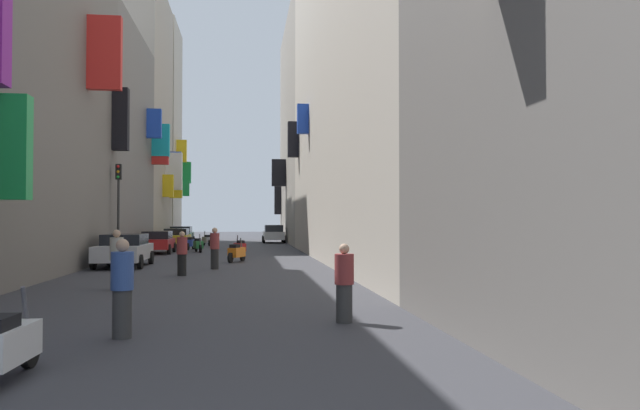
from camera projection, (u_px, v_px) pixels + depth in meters
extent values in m
plane|color=#38383D|center=(218.00, 258.00, 32.21)|extent=(140.00, 140.00, 0.00)
cube|color=red|center=(105.00, 53.00, 24.92)|extent=(1.36, 0.39, 3.04)
cube|color=green|center=(7.00, 147.00, 15.08)|extent=(1.10, 0.49, 2.62)
cube|color=black|center=(121.00, 119.00, 29.63)|extent=(0.75, 0.57, 3.06)
cube|color=slate|center=(87.00, 141.00, 36.29)|extent=(6.00, 12.33, 13.48)
cube|color=#19B2BF|center=(161.00, 140.00, 42.05)|extent=(1.19, 0.50, 2.25)
cube|color=red|center=(160.00, 152.00, 42.10)|extent=(1.12, 0.57, 1.79)
cube|color=blue|center=(154.00, 124.00, 39.84)|extent=(0.94, 0.43, 1.92)
cube|color=#B2A899|center=(126.00, 117.00, 47.91)|extent=(6.00, 10.91, 20.22)
cube|color=yellow|center=(168.00, 186.00, 47.49)|extent=(0.82, 0.47, 1.75)
cube|color=yellow|center=(176.00, 190.00, 51.93)|extent=(1.04, 0.52, 1.41)
cube|color=white|center=(174.00, 171.00, 49.40)|extent=(1.29, 0.65, 3.02)
cube|color=blue|center=(174.00, 161.00, 49.33)|extent=(1.23, 0.36, 1.55)
cube|color=#BCB29E|center=(146.00, 133.00, 57.63)|extent=(6.00, 7.30, 20.56)
cube|color=green|center=(184.00, 173.00, 58.04)|extent=(1.23, 0.56, 2.04)
cube|color=green|center=(183.00, 189.00, 57.30)|extent=(1.15, 0.36, 1.42)
cube|color=yellow|center=(182.00, 151.00, 56.93)|extent=(0.92, 0.60, 2.07)
cube|color=#B2A899|center=(382.00, 38.00, 29.45)|extent=(6.00, 29.90, 21.76)
cube|color=black|center=(293.00, 140.00, 40.96)|extent=(0.73, 0.59, 2.39)
cube|color=blue|center=(303.00, 119.00, 34.44)|extent=(0.65, 0.42, 1.69)
cube|color=gray|center=(320.00, 131.00, 53.73)|extent=(6.00, 19.08, 19.75)
cube|color=black|center=(279.00, 173.00, 53.96)|extent=(1.25, 0.65, 2.39)
cube|color=black|center=(278.00, 200.00, 60.99)|extent=(0.68, 0.59, 2.88)
cube|color=#B21E1E|center=(157.00, 244.00, 36.19)|extent=(1.74, 3.92, 0.57)
cube|color=black|center=(157.00, 235.00, 36.39)|extent=(1.53, 2.19, 0.46)
cylinder|color=black|center=(169.00, 249.00, 35.00)|extent=(0.18, 0.60, 0.60)
cylinder|color=black|center=(138.00, 250.00, 34.79)|extent=(0.18, 0.60, 0.60)
cylinder|color=black|center=(174.00, 247.00, 37.57)|extent=(0.18, 0.60, 0.60)
cylinder|color=black|center=(145.00, 247.00, 37.36)|extent=(0.18, 0.60, 0.60)
cube|color=#B7B7BC|center=(124.00, 252.00, 25.89)|extent=(1.83, 4.33, 0.64)
cube|color=black|center=(125.00, 239.00, 26.12)|extent=(1.61, 2.43, 0.45)
cylinder|color=black|center=(140.00, 262.00, 24.58)|extent=(0.18, 0.60, 0.60)
cylinder|color=black|center=(93.00, 262.00, 24.35)|extent=(0.18, 0.60, 0.60)
cylinder|color=black|center=(151.00, 258.00, 27.41)|extent=(0.18, 0.60, 0.60)
cylinder|color=black|center=(109.00, 258.00, 27.19)|extent=(0.18, 0.60, 0.60)
cube|color=#236638|center=(181.00, 236.00, 50.56)|extent=(1.83, 4.08, 0.67)
cube|color=black|center=(181.00, 229.00, 50.78)|extent=(1.61, 2.28, 0.49)
cylinder|color=black|center=(191.00, 241.00, 49.33)|extent=(0.18, 0.60, 0.60)
cylinder|color=black|center=(168.00, 241.00, 49.11)|extent=(0.18, 0.60, 0.60)
cylinder|color=black|center=(193.00, 240.00, 52.00)|extent=(0.18, 0.60, 0.60)
cylinder|color=black|center=(172.00, 240.00, 51.78)|extent=(0.18, 0.60, 0.60)
cube|color=gold|center=(176.00, 239.00, 45.40)|extent=(1.85, 4.29, 0.57)
cube|color=black|center=(177.00, 232.00, 45.62)|extent=(1.63, 2.40, 0.48)
cylinder|color=black|center=(187.00, 243.00, 44.10)|extent=(0.18, 0.60, 0.60)
cylinder|color=black|center=(161.00, 243.00, 43.87)|extent=(0.18, 0.60, 0.60)
cylinder|color=black|center=(191.00, 242.00, 46.91)|extent=(0.18, 0.60, 0.60)
cylinder|color=black|center=(166.00, 242.00, 46.68)|extent=(0.18, 0.60, 0.60)
cube|color=white|center=(273.00, 235.00, 53.11)|extent=(1.75, 4.26, 0.67)
cube|color=black|center=(274.00, 228.00, 52.91)|extent=(1.54, 2.38, 0.58)
cylinder|color=black|center=(263.00, 239.00, 54.39)|extent=(0.18, 0.60, 0.60)
cylinder|color=black|center=(282.00, 239.00, 54.60)|extent=(0.18, 0.60, 0.60)
cylinder|color=black|center=(264.00, 240.00, 51.60)|extent=(0.18, 0.60, 0.60)
cylinder|color=black|center=(284.00, 240.00, 51.81)|extent=(0.18, 0.60, 0.60)
cube|color=red|center=(240.00, 247.00, 34.26)|extent=(0.74, 1.28, 0.45)
cube|color=black|center=(241.00, 242.00, 34.06)|extent=(0.45, 0.62, 0.16)
cylinder|color=#4C4C51|center=(237.00, 241.00, 34.83)|extent=(0.13, 0.28, 0.68)
cylinder|color=black|center=(236.00, 250.00, 34.95)|extent=(0.22, 0.49, 0.48)
cylinder|color=black|center=(243.00, 252.00, 33.55)|extent=(0.22, 0.49, 0.48)
cube|color=silver|center=(6.00, 345.00, 7.48)|extent=(0.50, 1.20, 0.45)
cylinder|color=#4C4C51|center=(26.00, 311.00, 8.08)|extent=(0.07, 0.28, 0.68)
cylinder|color=black|center=(30.00, 350.00, 8.21)|extent=(0.12, 0.48, 0.48)
cube|color=#2D4CAD|center=(191.00, 243.00, 40.56)|extent=(0.62, 1.21, 0.45)
cube|color=black|center=(190.00, 238.00, 40.35)|extent=(0.41, 0.60, 0.16)
cylinder|color=#4C4C51|center=(193.00, 238.00, 41.14)|extent=(0.10, 0.28, 0.68)
cylinder|color=black|center=(194.00, 246.00, 41.27)|extent=(0.18, 0.49, 0.48)
cylinder|color=black|center=(188.00, 247.00, 39.83)|extent=(0.18, 0.49, 0.48)
cube|color=orange|center=(237.00, 252.00, 28.78)|extent=(0.84, 1.22, 0.45)
cube|color=black|center=(235.00, 246.00, 28.58)|extent=(0.51, 0.64, 0.16)
cylinder|color=#4C4C51|center=(241.00, 245.00, 29.33)|extent=(0.16, 0.28, 0.68)
cylinder|color=black|center=(243.00, 256.00, 29.46)|extent=(0.28, 0.48, 0.48)
cylinder|color=black|center=(231.00, 258.00, 28.09)|extent=(0.28, 0.48, 0.48)
cube|color=#ADADB2|center=(207.00, 240.00, 46.76)|extent=(0.83, 1.28, 0.45)
cube|color=black|center=(208.00, 236.00, 46.56)|extent=(0.49, 0.64, 0.16)
cylinder|color=#4C4C51|center=(204.00, 235.00, 47.30)|extent=(0.15, 0.28, 0.68)
cylinder|color=black|center=(204.00, 242.00, 47.42)|extent=(0.26, 0.48, 0.48)
cylinder|color=black|center=(210.00, 243.00, 46.08)|extent=(0.26, 0.48, 0.48)
cube|color=#287F3D|center=(198.00, 245.00, 37.64)|extent=(0.72, 1.21, 0.45)
cube|color=black|center=(198.00, 240.00, 37.85)|extent=(0.45, 0.62, 0.16)
cylinder|color=#4C4C51|center=(200.00, 240.00, 37.13)|extent=(0.13, 0.28, 0.68)
cylinder|color=black|center=(200.00, 249.00, 36.98)|extent=(0.22, 0.49, 0.48)
cylinder|color=black|center=(196.00, 248.00, 38.29)|extent=(0.22, 0.49, 0.48)
cylinder|color=black|center=(182.00, 265.00, 21.76)|extent=(0.32, 0.32, 0.77)
cylinder|color=maroon|center=(182.00, 246.00, 21.78)|extent=(0.38, 0.38, 0.61)
sphere|color=tan|center=(182.00, 234.00, 21.79)|extent=(0.21, 0.21, 0.21)
cylinder|color=#353535|center=(344.00, 303.00, 11.83)|extent=(0.33, 0.33, 0.75)
cylinder|color=maroon|center=(344.00, 269.00, 11.85)|extent=(0.39, 0.39, 0.59)
sphere|color=tan|center=(344.00, 249.00, 11.86)|extent=(0.20, 0.20, 0.20)
cylinder|color=#313131|center=(116.00, 275.00, 17.46)|extent=(0.37, 0.37, 0.84)
cylinder|color=#B2AD9E|center=(117.00, 249.00, 17.48)|extent=(0.44, 0.44, 0.66)
sphere|color=tan|center=(117.00, 234.00, 17.49)|extent=(0.23, 0.23, 0.23)
cylinder|color=#393939|center=(122.00, 314.00, 10.28)|extent=(0.37, 0.37, 0.82)
cylinder|color=#335199|center=(122.00, 271.00, 10.30)|extent=(0.44, 0.44, 0.65)
sphere|color=tan|center=(123.00, 245.00, 10.31)|extent=(0.22, 0.22, 0.22)
cylinder|color=#242424|center=(215.00, 259.00, 24.61)|extent=(0.33, 0.33, 0.82)
cylinder|color=maroon|center=(215.00, 241.00, 24.63)|extent=(0.40, 0.40, 0.65)
sphere|color=tan|center=(215.00, 230.00, 24.64)|extent=(0.22, 0.22, 0.22)
cylinder|color=#2D2D2D|center=(118.00, 221.00, 29.13)|extent=(0.12, 0.12, 3.94)
cube|color=black|center=(119.00, 172.00, 29.19)|extent=(0.26, 0.26, 0.75)
sphere|color=red|center=(118.00, 166.00, 29.05)|extent=(0.14, 0.14, 0.14)
sphere|color=orange|center=(118.00, 172.00, 29.05)|extent=(0.14, 0.14, 0.14)
sphere|color=green|center=(118.00, 177.00, 29.04)|extent=(0.14, 0.14, 0.14)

